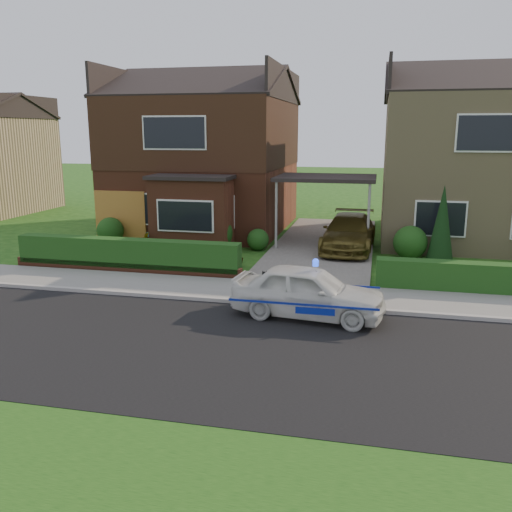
# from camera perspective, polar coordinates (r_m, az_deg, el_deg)

# --- Properties ---
(ground) EXTENTS (120.00, 120.00, 0.00)m
(ground) POSITION_cam_1_polar(r_m,az_deg,el_deg) (11.32, 1.51, -10.21)
(ground) COLOR #184412
(ground) RESTS_ON ground
(road) EXTENTS (60.00, 6.00, 0.02)m
(road) POSITION_cam_1_polar(r_m,az_deg,el_deg) (11.32, 1.51, -10.21)
(road) COLOR black
(road) RESTS_ON ground
(kerb) EXTENTS (60.00, 0.16, 0.12)m
(kerb) POSITION_cam_1_polar(r_m,az_deg,el_deg) (14.11, 3.95, -5.20)
(kerb) COLOR #9E9993
(kerb) RESTS_ON ground
(sidewalk) EXTENTS (60.00, 2.00, 0.10)m
(sidewalk) POSITION_cam_1_polar(r_m,az_deg,el_deg) (15.10, 4.57, -4.02)
(sidewalk) COLOR slate
(sidewalk) RESTS_ON ground
(driveway) EXTENTS (3.80, 12.00, 0.12)m
(driveway) POSITION_cam_1_polar(r_m,az_deg,el_deg) (21.75, 7.20, 1.22)
(driveway) COLOR #666059
(driveway) RESTS_ON ground
(house_left) EXTENTS (7.50, 9.53, 7.25)m
(house_left) POSITION_cam_1_polar(r_m,az_deg,el_deg) (25.34, -5.25, 11.48)
(house_left) COLOR brown
(house_left) RESTS_ON ground
(house_right) EXTENTS (7.50, 8.06, 7.25)m
(house_right) POSITION_cam_1_polar(r_m,az_deg,el_deg) (24.51, 22.02, 10.21)
(house_right) COLOR tan
(house_right) RESTS_ON ground
(carport_link) EXTENTS (3.80, 3.00, 2.77)m
(carport_link) POSITION_cam_1_polar(r_m,az_deg,el_deg) (21.33, 7.39, 8.04)
(carport_link) COLOR black
(carport_link) RESTS_ON ground
(garage_door) EXTENTS (2.20, 0.10, 2.10)m
(garage_door) POSITION_cam_1_polar(r_m,az_deg,el_deg) (22.88, -14.07, 4.04)
(garage_door) COLOR #936420
(garage_door) RESTS_ON ground
(dwarf_wall) EXTENTS (7.70, 0.25, 0.36)m
(dwarf_wall) POSITION_cam_1_polar(r_m,az_deg,el_deg) (17.88, -13.56, -1.22)
(dwarf_wall) COLOR brown
(dwarf_wall) RESTS_ON ground
(hedge_left) EXTENTS (7.50, 0.55, 0.90)m
(hedge_left) POSITION_cam_1_polar(r_m,az_deg,el_deg) (18.05, -13.32, -1.66)
(hedge_left) COLOR #1A3912
(hedge_left) RESTS_ON ground
(shrub_left_far) EXTENTS (1.08, 1.08, 1.08)m
(shrub_left_far) POSITION_cam_1_polar(r_m,az_deg,el_deg) (22.67, -15.09, 2.59)
(shrub_left_far) COLOR #1A3912
(shrub_left_far) RESTS_ON ground
(shrub_left_mid) EXTENTS (1.32, 1.32, 1.32)m
(shrub_left_mid) POSITION_cam_1_polar(r_m,az_deg,el_deg) (20.76, -4.29, 2.42)
(shrub_left_mid) COLOR #1A3912
(shrub_left_mid) RESTS_ON ground
(shrub_left_near) EXTENTS (0.84, 0.84, 0.84)m
(shrub_left_near) POSITION_cam_1_polar(r_m,az_deg,el_deg) (20.69, 0.21, 1.74)
(shrub_left_near) COLOR #1A3912
(shrub_left_near) RESTS_ON ground
(shrub_right_near) EXTENTS (1.20, 1.20, 1.20)m
(shrub_right_near) POSITION_cam_1_polar(r_m,az_deg,el_deg) (20.02, 15.93, 1.38)
(shrub_right_near) COLOR #1A3912
(shrub_right_near) RESTS_ON ground
(conifer_a) EXTENTS (0.90, 0.90, 2.60)m
(conifer_a) POSITION_cam_1_polar(r_m,az_deg,el_deg) (19.78, 18.98, 3.10)
(conifer_a) COLOR black
(conifer_a) RESTS_ON ground
(police_car) EXTENTS (3.44, 3.89, 1.44)m
(police_car) POSITION_cam_1_polar(r_m,az_deg,el_deg) (13.26, 5.49, -3.81)
(police_car) COLOR silver
(police_car) RESTS_ON ground
(driveway_car) EXTENTS (2.00, 4.53, 1.29)m
(driveway_car) POSITION_cam_1_polar(r_m,az_deg,el_deg) (20.57, 9.75, 2.47)
(driveway_car) COLOR brown
(driveway_car) RESTS_ON driveway
(potted_plant_a) EXTENTS (0.44, 0.38, 0.70)m
(potted_plant_a) POSITION_cam_1_polar(r_m,az_deg,el_deg) (21.41, -10.97, 1.70)
(potted_plant_a) COLOR gray
(potted_plant_a) RESTS_ON ground
(potted_plant_b) EXTENTS (0.52, 0.51, 0.74)m
(potted_plant_b) POSITION_cam_1_polar(r_m,az_deg,el_deg) (20.88, -11.69, 1.43)
(potted_plant_b) COLOR gray
(potted_plant_b) RESTS_ON ground
(potted_plant_c) EXTENTS (0.44, 0.44, 0.69)m
(potted_plant_c) POSITION_cam_1_polar(r_m,az_deg,el_deg) (18.17, -1.95, -0.09)
(potted_plant_c) COLOR gray
(potted_plant_c) RESTS_ON ground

